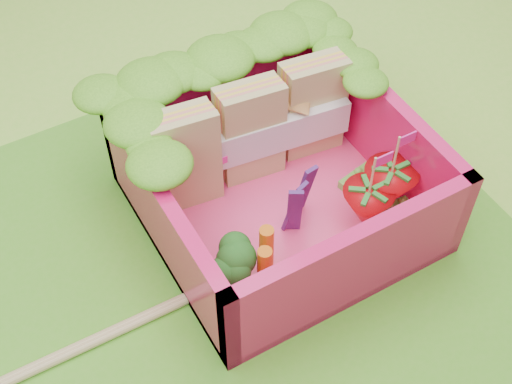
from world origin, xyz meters
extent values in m
plane|color=#8EDA3D|center=(0.00, 0.00, 0.00)|extent=(14.00, 14.00, 0.00)
cube|color=#55A926|center=(0.00, 0.00, 0.01)|extent=(2.60, 2.60, 0.03)
cube|color=#FF4180|center=(0.27, 0.11, 0.06)|extent=(1.30, 1.30, 0.05)
cube|color=#DB1255|center=(0.27, 0.73, 0.31)|extent=(1.30, 0.07, 0.55)
cube|color=#DB1255|center=(0.27, -0.50, 0.31)|extent=(1.30, 0.07, 0.55)
cube|color=#DB1255|center=(-0.35, 0.11, 0.31)|extent=(0.07, 1.30, 0.55)
cube|color=#DB1255|center=(0.88, 0.11, 0.31)|extent=(0.07, 1.30, 0.55)
ellipsoid|color=#3E8D19|center=(-0.23, 0.69, 0.64)|extent=(0.30, 0.30, 0.11)
ellipsoid|color=#3E8D19|center=(-0.11, 0.69, 0.64)|extent=(0.30, 0.30, 0.11)
ellipsoid|color=#3E8D19|center=(0.02, 0.69, 0.64)|extent=(0.30, 0.30, 0.11)
ellipsoid|color=#3E8D19|center=(0.14, 0.69, 0.64)|extent=(0.30, 0.30, 0.11)
ellipsoid|color=#3E8D19|center=(0.27, 0.69, 0.64)|extent=(0.30, 0.30, 0.11)
ellipsoid|color=#3E8D19|center=(0.39, 0.69, 0.64)|extent=(0.30, 0.30, 0.11)
ellipsoid|color=#3E8D19|center=(0.52, 0.69, 0.64)|extent=(0.30, 0.30, 0.11)
ellipsoid|color=#3E8D19|center=(0.64, 0.69, 0.64)|extent=(0.30, 0.30, 0.11)
ellipsoid|color=#3E8D19|center=(0.77, 0.69, 0.64)|extent=(0.30, 0.30, 0.11)
ellipsoid|color=#3E8D19|center=(-0.31, 0.21, 0.64)|extent=(0.27, 0.27, 0.10)
ellipsoid|color=#3E8D19|center=(-0.31, 0.35, 0.64)|extent=(0.27, 0.27, 0.10)
ellipsoid|color=#3E8D19|center=(-0.31, 0.49, 0.64)|extent=(0.27, 0.27, 0.10)
ellipsoid|color=#3E8D19|center=(-0.31, 0.63, 0.64)|extent=(0.27, 0.27, 0.10)
ellipsoid|color=#3E8D19|center=(-0.31, 0.77, 0.64)|extent=(0.27, 0.27, 0.10)
ellipsoid|color=#3E8D19|center=(0.85, 0.21, 0.64)|extent=(0.27, 0.27, 0.10)
ellipsoid|color=#3E8D19|center=(0.85, 0.35, 0.64)|extent=(0.27, 0.27, 0.10)
ellipsoid|color=#3E8D19|center=(0.85, 0.49, 0.64)|extent=(0.27, 0.27, 0.10)
ellipsoid|color=#3E8D19|center=(0.85, 0.63, 0.64)|extent=(0.27, 0.27, 0.10)
ellipsoid|color=#3E8D19|center=(0.85, 0.77, 0.64)|extent=(0.27, 0.27, 0.10)
cube|color=tan|center=(-0.10, 0.41, 0.37)|extent=(0.35, 0.19, 0.58)
cube|color=tan|center=(0.27, 0.41, 0.37)|extent=(0.35, 0.19, 0.58)
cube|color=tan|center=(0.64, 0.41, 0.37)|extent=(0.35, 0.19, 0.58)
cube|color=silver|center=(0.27, 0.41, 0.34)|extent=(1.07, 0.29, 0.20)
cylinder|color=#62A14D|center=(-0.16, -0.19, 0.15)|extent=(0.12, 0.12, 0.13)
ellipsoid|color=#124619|center=(-0.16, -0.19, 0.27)|extent=(0.30, 0.30, 0.12)
cylinder|color=orange|center=(-0.03, -0.25, 0.21)|extent=(0.07, 0.07, 0.26)
cylinder|color=orange|center=(0.03, -0.17, 0.22)|extent=(0.07, 0.07, 0.29)
cube|color=#411A5B|center=(0.24, -0.07, 0.27)|extent=(0.07, 0.05, 0.38)
cube|color=#411A5B|center=(0.25, -0.05, 0.27)|extent=(0.07, 0.04, 0.38)
cube|color=#411A5B|center=(0.35, 0.01, 0.27)|extent=(0.07, 0.03, 0.38)
cone|color=red|center=(0.58, -0.20, 0.21)|extent=(0.26, 0.26, 0.26)
cylinder|color=#DDBF7C|center=(0.58, -0.20, 0.46)|extent=(0.01, 0.01, 0.24)
cube|color=#F729A0|center=(0.63, -0.20, 0.54)|extent=(0.10, 0.01, 0.06)
cone|color=red|center=(0.74, -0.16, 0.22)|extent=(0.27, 0.27, 0.27)
cylinder|color=#DDBF7C|center=(0.74, -0.16, 0.47)|extent=(0.01, 0.01, 0.24)
cube|color=#F729A0|center=(0.79, -0.16, 0.55)|extent=(0.10, 0.01, 0.06)
cube|color=#67AB35|center=(0.77, 0.07, 0.11)|extent=(0.33, 0.13, 0.05)
cube|color=#67AB35|center=(0.77, -0.21, 0.11)|extent=(0.33, 0.10, 0.05)
cube|color=tan|center=(-1.01, -0.12, 0.05)|extent=(2.35, 0.08, 0.04)
cube|color=tan|center=(-0.96, -0.11, 0.05)|extent=(2.35, 0.08, 0.04)
camera|label=1|loc=(-0.97, -1.82, 2.94)|focal=50.00mm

